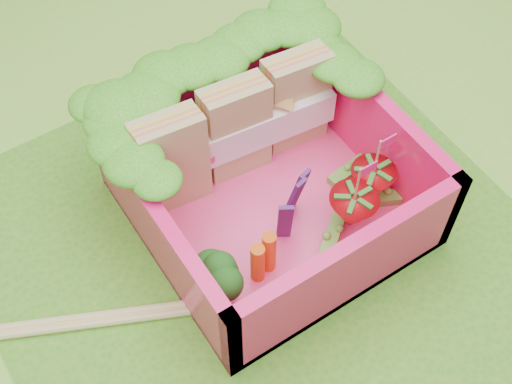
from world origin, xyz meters
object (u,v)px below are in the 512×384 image
object	(u,v)px
strawberry_left	(352,212)
strawberry_right	(371,184)
bento_box	(271,181)
sandwich_stack	(236,129)
broccoli	(221,275)
chopsticks	(89,320)

from	to	relation	value
strawberry_left	strawberry_right	bearing A→B (deg)	24.39
bento_box	strawberry_left	distance (m)	0.43
bento_box	strawberry_left	bearing A→B (deg)	-49.77
sandwich_stack	broccoli	world-z (taller)	sandwich_stack
broccoli	strawberry_left	xyz separation A→B (m)	(0.74, -0.03, -0.05)
bento_box	chopsticks	size ratio (longest dim) A/B	0.63
bento_box	strawberry_left	size ratio (longest dim) A/B	2.66
sandwich_stack	chopsticks	world-z (taller)	sandwich_stack
sandwich_stack	strawberry_left	bearing A→B (deg)	-67.69
bento_box	chopsticks	bearing A→B (deg)	-177.03
bento_box	chopsticks	world-z (taller)	bento_box
strawberry_left	chopsticks	world-z (taller)	strawberry_left
bento_box	strawberry_right	world-z (taller)	bento_box
chopsticks	strawberry_left	bearing A→B (deg)	-11.19
chopsticks	bento_box	bearing A→B (deg)	2.97
sandwich_stack	strawberry_right	world-z (taller)	sandwich_stack
strawberry_right	chopsticks	size ratio (longest dim) A/B	0.23
broccoli	chopsticks	bearing A→B (deg)	158.67
strawberry_left	strawberry_right	world-z (taller)	strawberry_left
sandwich_stack	strawberry_left	size ratio (longest dim) A/B	2.23
broccoli	strawberry_left	size ratio (longest dim) A/B	0.62
bento_box	sandwich_stack	distance (m)	0.33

